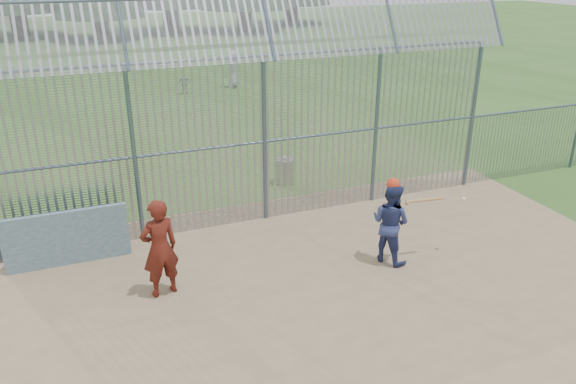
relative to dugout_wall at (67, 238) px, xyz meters
name	(u,v)px	position (x,y,z in m)	size (l,w,h in m)	color
ground	(326,290)	(4.60, -2.90, -0.62)	(120.00, 120.00, 0.00)	#2D511E
dirt_infield	(337,303)	(4.60, -3.40, -0.61)	(14.00, 10.00, 0.02)	#756047
dugout_wall	(67,238)	(0.00, 0.00, 0.00)	(2.50, 0.12, 1.20)	#38566B
batter	(390,223)	(6.33, -2.35, 0.28)	(0.86, 0.67, 1.76)	navy
onlooker	(160,248)	(1.63, -1.88, 0.38)	(0.72, 0.47, 1.96)	maroon
bg_kid_standing	(233,69)	(8.19, 15.47, 0.27)	(0.87, 0.57, 1.79)	gray
bg_kid_seated	(185,84)	(5.61, 14.86, -0.12)	(0.58, 0.24, 0.99)	gray
batting_gear	(400,188)	(6.47, -2.38, 1.07)	(1.80, 0.43, 0.66)	#B93318
trash_can	(285,171)	(5.89, 2.60, -0.24)	(0.56, 0.56, 0.82)	gray
backstop_fence	(335,120)	(6.41, 0.53, 1.74)	(20.09, 0.81, 5.30)	#47566B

